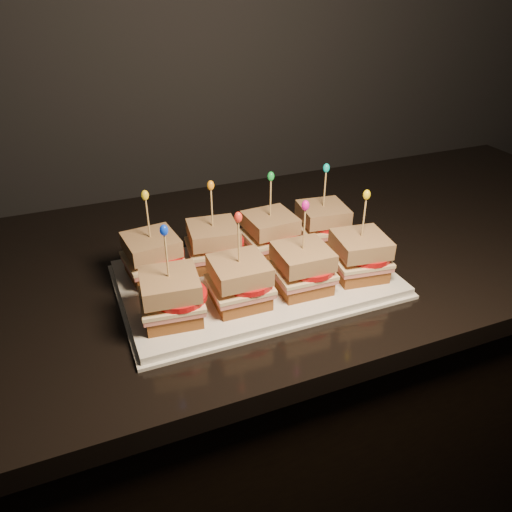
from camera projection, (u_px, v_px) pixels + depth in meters
name	position (u px, v px, depth m)	size (l,w,h in m)	color
cabinet	(149.00, 449.00, 1.12)	(2.32, 0.67, 0.85)	black
granite_slab	(122.00, 286.00, 0.90)	(2.36, 0.71, 0.04)	black
platter	(256.00, 279.00, 0.87)	(0.46, 0.28, 0.02)	white
platter_rim	(256.00, 282.00, 0.87)	(0.47, 0.29, 0.01)	white
sandwich_0_bread_bot	(154.00, 269.00, 0.86)	(0.08, 0.08, 0.02)	#572C10
sandwich_0_ham	(153.00, 261.00, 0.85)	(0.09, 0.09, 0.01)	#C46D61
sandwich_0_cheese	(153.00, 258.00, 0.85)	(0.09, 0.09, 0.01)	beige
sandwich_0_tomato	(160.00, 254.00, 0.84)	(0.08, 0.08, 0.01)	red
sandwich_0_bread_top	(151.00, 244.00, 0.83)	(0.08, 0.08, 0.03)	#672E0E
sandwich_0_pick	(148.00, 221.00, 0.81)	(0.00, 0.00, 0.09)	tan
sandwich_0_frill	(145.00, 195.00, 0.79)	(0.01, 0.01, 0.02)	yellow
sandwich_1_bread_bot	(214.00, 257.00, 0.89)	(0.08, 0.08, 0.02)	#572C10
sandwich_1_ham	(214.00, 250.00, 0.89)	(0.09, 0.09, 0.01)	#C46D61
sandwich_1_cheese	(214.00, 246.00, 0.88)	(0.09, 0.09, 0.01)	beige
sandwich_1_tomato	(221.00, 243.00, 0.88)	(0.08, 0.08, 0.01)	red
sandwich_1_bread_top	(213.00, 233.00, 0.87)	(0.08, 0.08, 0.03)	#672E0E
sandwich_1_pick	(212.00, 210.00, 0.85)	(0.00, 0.00, 0.09)	tan
sandwich_1_frill	(211.00, 185.00, 0.82)	(0.01, 0.01, 0.02)	orange
sandwich_2_bread_bot	(270.00, 246.00, 0.93)	(0.08, 0.08, 0.02)	#572C10
sandwich_2_ham	(270.00, 239.00, 0.92)	(0.09, 0.09, 0.01)	#C46D61
sandwich_2_cheese	(270.00, 235.00, 0.92)	(0.09, 0.09, 0.01)	beige
sandwich_2_tomato	(277.00, 232.00, 0.91)	(0.08, 0.08, 0.01)	red
sandwich_2_bread_top	(270.00, 223.00, 0.91)	(0.08, 0.08, 0.03)	#672E0E
sandwich_2_pick	(271.00, 200.00, 0.88)	(0.00, 0.00, 0.09)	tan
sandwich_2_frill	(271.00, 176.00, 0.86)	(0.01, 0.01, 0.02)	green
sandwich_3_bread_bot	(321.00, 236.00, 0.97)	(0.08, 0.08, 0.02)	#572C10
sandwich_3_ham	(322.00, 229.00, 0.96)	(0.09, 0.09, 0.01)	#C46D61
sandwich_3_cheese	(322.00, 225.00, 0.95)	(0.09, 0.09, 0.01)	beige
sandwich_3_tomato	(329.00, 222.00, 0.95)	(0.08, 0.08, 0.01)	red
sandwich_3_bread_top	(323.00, 213.00, 0.94)	(0.08, 0.08, 0.03)	#672E0E
sandwich_3_pick	(325.00, 191.00, 0.92)	(0.00, 0.00, 0.09)	tan
sandwich_3_frill	(326.00, 168.00, 0.90)	(0.01, 0.01, 0.02)	#07C1B7
sandwich_4_bread_bot	(172.00, 311.00, 0.75)	(0.08, 0.08, 0.02)	#572C10
sandwich_4_ham	(172.00, 303.00, 0.75)	(0.09, 0.09, 0.01)	#C46D61
sandwich_4_cheese	(171.00, 299.00, 0.74)	(0.09, 0.09, 0.01)	beige
sandwich_4_tomato	(180.00, 295.00, 0.74)	(0.08, 0.08, 0.01)	red
sandwich_4_bread_top	(170.00, 284.00, 0.73)	(0.08, 0.08, 0.03)	#672E0E
sandwich_4_pick	(167.00, 258.00, 0.71)	(0.00, 0.00, 0.09)	tan
sandwich_4_frill	(164.00, 230.00, 0.68)	(0.01, 0.01, 0.02)	#0C36DC
sandwich_5_bread_bot	(240.00, 296.00, 0.79)	(0.08, 0.08, 0.02)	#572C10
sandwich_5_ham	(240.00, 288.00, 0.78)	(0.09, 0.09, 0.01)	#C46D61
sandwich_5_cheese	(240.00, 284.00, 0.78)	(0.09, 0.09, 0.01)	beige
sandwich_5_tomato	(248.00, 280.00, 0.77)	(0.08, 0.08, 0.01)	red
sandwich_5_bread_top	(239.00, 270.00, 0.76)	(0.08, 0.08, 0.03)	#672E0E
sandwich_5_pick	(239.00, 244.00, 0.74)	(0.00, 0.00, 0.09)	tan
sandwich_5_frill	(238.00, 217.00, 0.72)	(0.01, 0.01, 0.02)	red
sandwich_6_bread_bot	(301.00, 282.00, 0.82)	(0.08, 0.08, 0.02)	#572C10
sandwich_6_ham	(302.00, 274.00, 0.82)	(0.09, 0.09, 0.01)	#C46D61
sandwich_6_cheese	(302.00, 270.00, 0.81)	(0.09, 0.09, 0.01)	beige
sandwich_6_tomato	(310.00, 267.00, 0.81)	(0.08, 0.08, 0.01)	red
sandwich_6_bread_top	(303.00, 256.00, 0.80)	(0.08, 0.08, 0.03)	#672E0E
sandwich_6_pick	(304.00, 232.00, 0.78)	(0.00, 0.00, 0.09)	tan
sandwich_6_frill	(305.00, 205.00, 0.76)	(0.01, 0.01, 0.02)	#D31497
sandwich_7_bread_bot	(358.00, 269.00, 0.86)	(0.08, 0.08, 0.02)	#572C10
sandwich_7_ham	(359.00, 261.00, 0.85)	(0.09, 0.09, 0.01)	#C46D61
sandwich_7_cheese	(359.00, 257.00, 0.85)	(0.09, 0.09, 0.01)	beige
sandwich_7_tomato	(368.00, 254.00, 0.84)	(0.08, 0.08, 0.01)	red
sandwich_7_bread_top	(361.00, 244.00, 0.84)	(0.08, 0.08, 0.03)	#672E0E
sandwich_7_pick	(364.00, 220.00, 0.81)	(0.00, 0.00, 0.09)	tan
sandwich_7_frill	(367.00, 195.00, 0.79)	(0.01, 0.01, 0.02)	yellow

